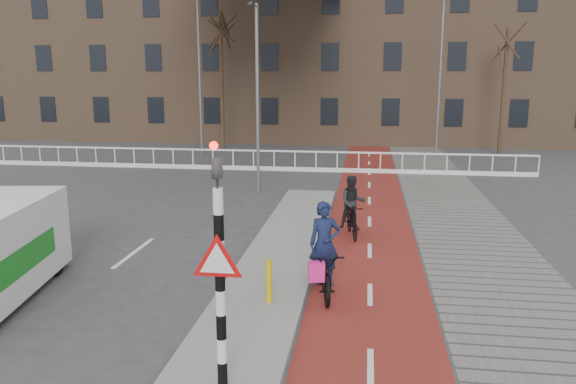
# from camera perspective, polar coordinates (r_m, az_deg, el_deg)

# --- Properties ---
(ground) EXTENTS (120.00, 120.00, 0.00)m
(ground) POSITION_cam_1_polar(r_m,az_deg,el_deg) (10.21, -0.35, -14.14)
(ground) COLOR #38383A
(ground) RESTS_ON ground
(bike_lane) EXTENTS (2.50, 60.00, 0.01)m
(bike_lane) POSITION_cam_1_polar(r_m,az_deg,el_deg) (19.60, 8.27, -1.51)
(bike_lane) COLOR maroon
(bike_lane) RESTS_ON ground
(sidewalk) EXTENTS (3.00, 60.00, 0.01)m
(sidewalk) POSITION_cam_1_polar(r_m,az_deg,el_deg) (19.82, 16.39, -1.72)
(sidewalk) COLOR slate
(sidewalk) RESTS_ON ground
(curb_island) EXTENTS (1.80, 16.00, 0.12)m
(curb_island) POSITION_cam_1_polar(r_m,az_deg,el_deg) (13.96, -0.81, -6.62)
(curb_island) COLOR gray
(curb_island) RESTS_ON ground
(traffic_signal) EXTENTS (0.80, 0.80, 3.68)m
(traffic_signal) POSITION_cam_1_polar(r_m,az_deg,el_deg) (7.74, -7.00, -6.97)
(traffic_signal) COLOR black
(traffic_signal) RESTS_ON curb_island
(bollard) EXTENTS (0.12, 0.12, 0.85)m
(bollard) POSITION_cam_1_polar(r_m,az_deg,el_deg) (11.03, -1.96, -9.04)
(bollard) COLOR #E0B60C
(bollard) RESTS_ON curb_island
(cyclist_near) EXTENTS (1.02, 1.99, 1.97)m
(cyclist_near) POSITION_cam_1_polar(r_m,az_deg,el_deg) (11.59, 3.68, -7.37)
(cyclist_near) COLOR black
(cyclist_near) RESTS_ON bike_lane
(cyclist_far) EXTENTS (0.82, 1.65, 1.74)m
(cyclist_far) POSITION_cam_1_polar(r_m,az_deg,el_deg) (15.76, 6.55, -2.01)
(cyclist_far) COLOR black
(cyclist_far) RESTS_ON bike_lane
(railing) EXTENTS (28.00, 0.10, 0.99)m
(railing) POSITION_cam_1_polar(r_m,az_deg,el_deg) (27.17, -5.59, 2.91)
(railing) COLOR silver
(railing) RESTS_ON ground
(townhouse_row) EXTENTS (46.00, 10.00, 15.90)m
(townhouse_row) POSITION_cam_1_polar(r_m,az_deg,el_deg) (41.45, 2.06, 16.39)
(townhouse_row) COLOR #7F6047
(townhouse_row) RESTS_ON ground
(tree_mid) EXTENTS (0.23, 0.23, 8.17)m
(tree_mid) POSITION_cam_1_polar(r_m,az_deg,el_deg) (34.16, -6.76, 11.05)
(tree_mid) COLOR #322416
(tree_mid) RESTS_ON ground
(tree_right) EXTENTS (0.21, 0.21, 7.03)m
(tree_right) POSITION_cam_1_polar(r_m,az_deg,el_deg) (34.34, 21.04, 9.41)
(tree_right) COLOR #322416
(tree_right) RESTS_ON ground
(streetlight_near) EXTENTS (0.12, 0.12, 7.05)m
(streetlight_near) POSITION_cam_1_polar(r_m,az_deg,el_deg) (21.56, -3.12, 9.25)
(streetlight_near) COLOR slate
(streetlight_near) RESTS_ON ground
(streetlight_left) EXTENTS (0.12, 0.12, 8.66)m
(streetlight_left) POSITION_cam_1_polar(r_m,az_deg,el_deg) (32.19, -8.96, 11.39)
(streetlight_left) COLOR slate
(streetlight_left) RESTS_ON ground
(streetlight_right) EXTENTS (0.12, 0.12, 8.84)m
(streetlight_right) POSITION_cam_1_polar(r_m,az_deg,el_deg) (32.24, 15.18, 11.29)
(streetlight_right) COLOR slate
(streetlight_right) RESTS_ON ground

